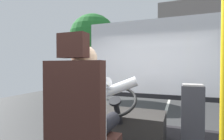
# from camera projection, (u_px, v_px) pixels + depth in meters

# --- Properties ---
(ground) EXTENTS (18.00, 44.00, 0.06)m
(ground) POSITION_uv_depth(u_px,v_px,m) (170.00, 98.00, 9.97)
(ground) COLOR #363636
(driver_seat) EXTENTS (0.48, 0.48, 1.31)m
(driver_seat) POSITION_uv_depth(u_px,v_px,m) (81.00, 131.00, 1.38)
(driver_seat) COLOR black
(driver_seat) RESTS_ON bus_floor
(bus_driver) EXTENTS (0.78, 0.62, 0.79)m
(bus_driver) POSITION_uv_depth(u_px,v_px,m) (88.00, 104.00, 1.48)
(bus_driver) COLOR black
(bus_driver) RESTS_ON driver_seat
(steering_console) EXTENTS (1.10, 1.00, 0.80)m
(steering_console) POSITION_uv_depth(u_px,v_px,m) (126.00, 124.00, 2.54)
(steering_console) COLOR #282623
(steering_console) RESTS_ON bus_floor
(fare_box) EXTENTS (0.27, 0.21, 0.84)m
(fare_box) POSITION_uv_depth(u_px,v_px,m) (192.00, 116.00, 2.28)
(fare_box) COLOR #333338
(fare_box) RESTS_ON bus_floor
(windshield_panel) EXTENTS (2.50, 0.08, 1.48)m
(windshield_panel) POSITION_uv_depth(u_px,v_px,m) (151.00, 67.00, 3.24)
(windshield_panel) COLOR silver
(street_tree) EXTENTS (2.71, 2.71, 4.84)m
(street_tree) POSITION_uv_depth(u_px,v_px,m) (93.00, 38.00, 10.08)
(street_tree) COLOR #4C3828
(street_tree) RESTS_ON ground
(parked_car_white) EXTENTS (1.99, 4.06, 1.45)m
(parked_car_white) POSITION_uv_depth(u_px,v_px,m) (220.00, 77.00, 16.64)
(parked_car_white) COLOR silver
(parked_car_white) RESTS_ON ground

